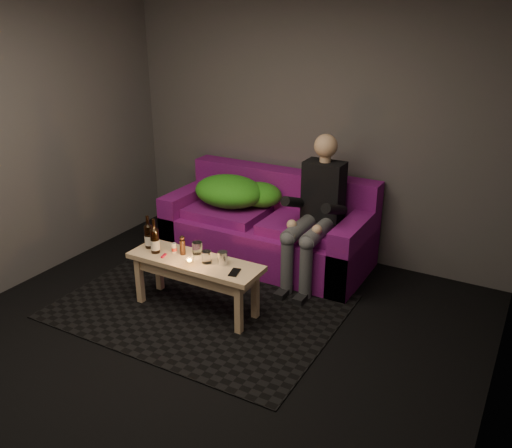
{
  "coord_description": "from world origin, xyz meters",
  "views": [
    {
      "loc": [
        2.07,
        -2.59,
        2.39
      ],
      "look_at": [
        -0.13,
        1.35,
        0.56
      ],
      "focal_mm": 38.0,
      "sensor_mm": 36.0,
      "label": 1
    }
  ],
  "objects_px": {
    "person": "(316,209)",
    "beer_bottle_a": "(149,236)",
    "sofa": "(269,230)",
    "beer_bottle_b": "(155,240)",
    "coffee_table": "(195,269)",
    "steel_cup": "(223,258)"
  },
  "relations": [
    {
      "from": "sofa",
      "to": "coffee_table",
      "type": "bearing_deg",
      "value": -93.02
    },
    {
      "from": "coffee_table",
      "to": "person",
      "type": "bearing_deg",
      "value": 58.75
    },
    {
      "from": "sofa",
      "to": "beer_bottle_a",
      "type": "xyz_separation_m",
      "value": [
        -0.54,
        -1.18,
        0.26
      ]
    },
    {
      "from": "person",
      "to": "steel_cup",
      "type": "xyz_separation_m",
      "value": [
        -0.37,
        -0.98,
        -0.17
      ]
    },
    {
      "from": "person",
      "to": "beer_bottle_a",
      "type": "height_order",
      "value": "person"
    },
    {
      "from": "sofa",
      "to": "beer_bottle_a",
      "type": "bearing_deg",
      "value": -114.55
    },
    {
      "from": "sofa",
      "to": "beer_bottle_b",
      "type": "bearing_deg",
      "value": -109.19
    },
    {
      "from": "person",
      "to": "steel_cup",
      "type": "distance_m",
      "value": 1.06
    },
    {
      "from": "coffee_table",
      "to": "beer_bottle_a",
      "type": "height_order",
      "value": "beer_bottle_a"
    },
    {
      "from": "sofa",
      "to": "coffee_table",
      "type": "height_order",
      "value": "sofa"
    },
    {
      "from": "sofa",
      "to": "person",
      "type": "height_order",
      "value": "person"
    },
    {
      "from": "steel_cup",
      "to": "beer_bottle_b",
      "type": "bearing_deg",
      "value": -172.15
    },
    {
      "from": "sofa",
      "to": "steel_cup",
      "type": "xyz_separation_m",
      "value": [
        0.18,
        -1.15,
        0.21
      ]
    },
    {
      "from": "person",
      "to": "coffee_table",
      "type": "bearing_deg",
      "value": -121.25
    },
    {
      "from": "coffee_table",
      "to": "sofa",
      "type": "bearing_deg",
      "value": 86.98
    },
    {
      "from": "coffee_table",
      "to": "steel_cup",
      "type": "distance_m",
      "value": 0.29
    },
    {
      "from": "person",
      "to": "beer_bottle_a",
      "type": "relative_size",
      "value": 4.65
    },
    {
      "from": "sofa",
      "to": "beer_bottle_b",
      "type": "xyz_separation_m",
      "value": [
        -0.43,
        -1.23,
        0.27
      ]
    },
    {
      "from": "beer_bottle_a",
      "to": "coffee_table",
      "type": "bearing_deg",
      "value": -0.88
    },
    {
      "from": "beer_bottle_b",
      "to": "coffee_table",
      "type": "bearing_deg",
      "value": 7.07
    },
    {
      "from": "person",
      "to": "steel_cup",
      "type": "relative_size",
      "value": 12.31
    },
    {
      "from": "sofa",
      "to": "coffee_table",
      "type": "distance_m",
      "value": 1.19
    }
  ]
}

